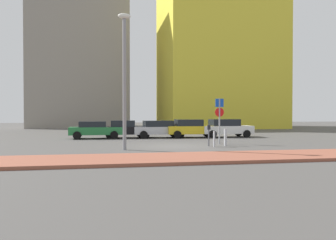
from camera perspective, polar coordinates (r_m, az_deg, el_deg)
The scene contains 14 objects.
ground_plane at distance 19.94m, azimuth 1.08°, elevation -4.68°, with size 120.00×120.00×0.00m, color #4C4947.
sidewalk_brick at distance 14.28m, azimuth 5.64°, elevation -6.66°, with size 40.00×3.25×0.14m, color #93513D.
parked_car_green at distance 26.92m, azimuth -12.82°, elevation -1.64°, with size 4.29×2.05×1.40m.
parked_car_black at distance 27.20m, azimuth -7.34°, elevation -1.57°, with size 4.38×2.24×1.46m.
parked_car_silver at distance 27.18m, azimuth -1.51°, elevation -1.55°, with size 4.67×2.15×1.45m.
parked_car_yellow at distance 27.53m, azimuth 4.20°, elevation -1.45°, with size 4.46×1.98×1.54m.
parked_car_white at distance 28.42m, azimuth 10.17°, elevation -1.35°, with size 4.45×2.05×1.55m.
parking_sign_post at distance 21.67m, azimuth 9.12°, elevation 0.85°, with size 0.60×0.10×3.04m.
parking_meter at distance 20.13m, azimuth 7.25°, elevation -2.20°, with size 0.18×0.14×1.31m.
street_lamp at distance 18.10m, azimuth -7.74°, elevation 8.70°, with size 0.70×0.36×7.54m.
traffic_bollard_near at distance 20.52m, azimuth 10.15°, elevation -3.03°, with size 0.18×0.18×1.07m, color #B7B7BC.
traffic_bollard_mid at distance 19.62m, azimuth 8.19°, elevation -3.35°, with size 0.12×0.12×0.98m, color #B7B7BC.
building_colorful_midrise at distance 50.92m, azimuth 8.56°, elevation 11.71°, with size 16.45×15.18×22.89m, color gold.
building_under_construction at distance 52.82m, azimuth -15.03°, elevation 9.89°, with size 14.28×11.81×20.33m, color gray.
Camera 1 is at (-3.83, -19.47, 1.97)m, focal length 34.35 mm.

